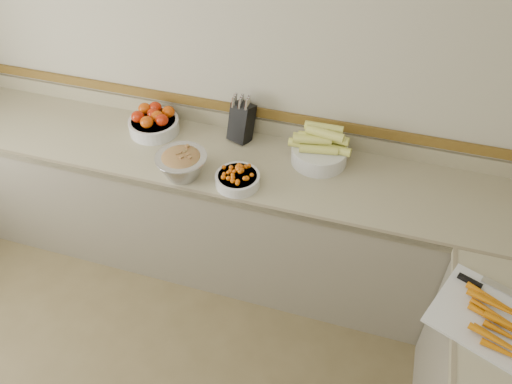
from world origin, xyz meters
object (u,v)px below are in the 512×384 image
(knife_block, at_px, (241,121))
(cherry_tomato_bowl, at_px, (237,178))
(cutting_board, at_px, (497,321))
(tomato_bowl, at_px, (154,122))
(rhubarb_bowl, at_px, (182,163))
(corn_bowl, at_px, (320,149))

(knife_block, bearing_deg, cherry_tomato_bowl, -74.86)
(cherry_tomato_bowl, xyz_separation_m, cutting_board, (1.32, -0.52, -0.03))
(tomato_bowl, bearing_deg, rhubarb_bowl, -45.51)
(tomato_bowl, distance_m, cutting_board, 2.16)
(tomato_bowl, relative_size, cutting_board, 0.51)
(knife_block, xyz_separation_m, tomato_bowl, (-0.55, -0.09, -0.06))
(cherry_tomato_bowl, bearing_deg, tomato_bowl, 153.47)
(corn_bowl, bearing_deg, cutting_board, -42.45)
(rhubarb_bowl, relative_size, cutting_board, 0.47)
(cherry_tomato_bowl, height_order, cutting_board, cherry_tomato_bowl)
(knife_block, height_order, corn_bowl, knife_block)
(cherry_tomato_bowl, distance_m, cutting_board, 1.42)
(tomato_bowl, relative_size, rhubarb_bowl, 1.08)
(corn_bowl, bearing_deg, rhubarb_bowl, -153.66)
(tomato_bowl, height_order, rhubarb_bowl, rhubarb_bowl)
(cherry_tomato_bowl, xyz_separation_m, rhubarb_bowl, (-0.32, -0.02, 0.04))
(knife_block, distance_m, cutting_board, 1.72)
(cutting_board, bearing_deg, knife_block, 146.82)
(corn_bowl, xyz_separation_m, rhubarb_bowl, (-0.70, -0.35, -0.00))
(knife_block, height_order, rhubarb_bowl, knife_block)
(rhubarb_bowl, bearing_deg, corn_bowl, 26.34)
(tomato_bowl, relative_size, cherry_tomato_bowl, 1.26)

